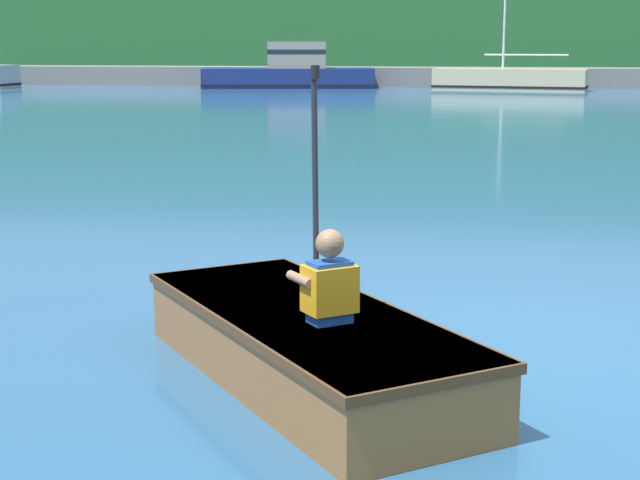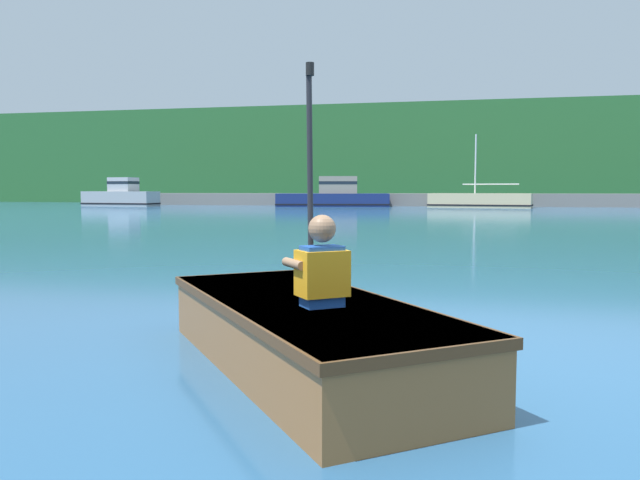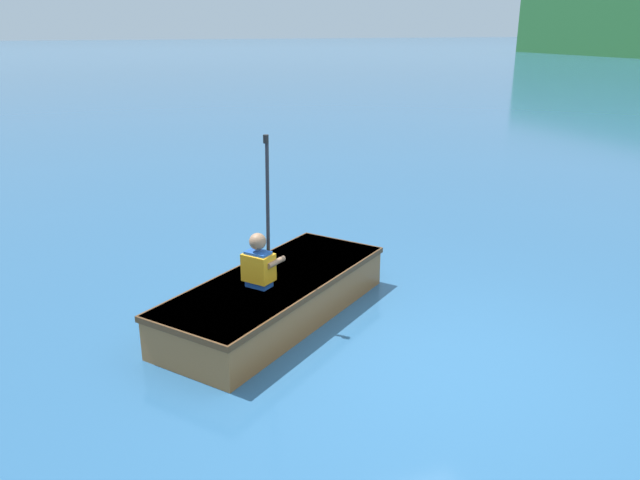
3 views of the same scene
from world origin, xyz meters
The scene contains 9 objects.
ground_plane centered at (0.00, 0.00, 0.00)m, with size 300.00×300.00×0.00m, color #28567F.
shoreline_ridge centered at (0.00, 57.75, 4.22)m, with size 120.00×20.00×8.44m.
waterfront_warehouse_left centered at (-16.80, 52.88, 4.17)m, with size 6.54×7.26×8.32m.
marina_dock centered at (0.00, 40.82, 0.45)m, with size 52.01×2.40×0.90m.
moored_boat_dock_west_inner centered at (1.22, 37.76, 0.44)m, with size 6.88×3.21×4.82m.
moored_boat_dock_center_near centered at (-8.68, 38.13, 0.72)m, with size 8.17×3.93×2.10m.
moored_boat_dock_center_far centered at (-23.92, 36.08, 0.72)m, with size 5.74×2.39×2.05m.
rowboat_foreground centered at (-1.44, -0.92, 0.26)m, with size 2.58×2.93×0.46m.
person_paddler centered at (-1.25, -1.17, 0.72)m, with size 0.45×0.45×1.50m.
Camera 2 is at (-0.47, -4.88, 1.17)m, focal length 35.00 mm.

